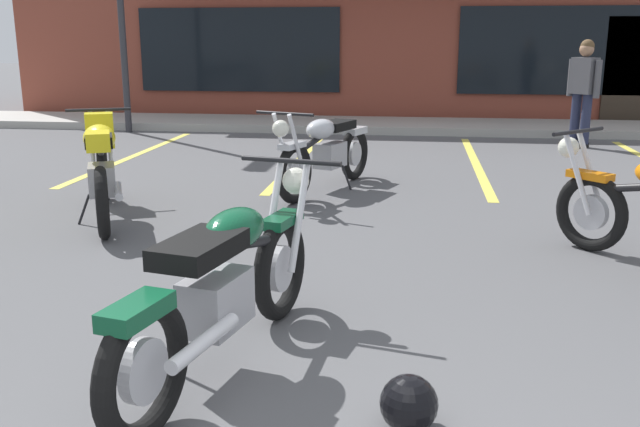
# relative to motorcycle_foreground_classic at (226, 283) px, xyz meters

# --- Properties ---
(ground_plane) EXTENTS (80.00, 80.00, 0.00)m
(ground_plane) POSITION_rel_motorcycle_foreground_classic_xyz_m (0.55, 1.94, -0.46)
(ground_plane) COLOR #515154
(sidewalk_kerb) EXTENTS (22.00, 1.80, 0.14)m
(sidewalk_kerb) POSITION_rel_motorcycle_foreground_classic_xyz_m (0.55, 10.03, -0.39)
(sidewalk_kerb) COLOR #A8A59E
(sidewalk_kerb) RESTS_ON ground_plane
(brick_storefront_building) EXTENTS (16.56, 7.06, 3.96)m
(brick_storefront_building) POSITION_rel_motorcycle_foreground_classic_xyz_m (0.56, 14.25, 1.52)
(brick_storefront_building) COLOR brown
(brick_storefront_building) RESTS_ON ground_plane
(painted_stall_lines) EXTENTS (7.56, 4.80, 0.01)m
(painted_stall_lines) POSITION_rel_motorcycle_foreground_classic_xyz_m (0.55, 6.43, -0.46)
(painted_stall_lines) COLOR #DBCC4C
(painted_stall_lines) RESTS_ON ground_plane
(motorcycle_foreground_classic) EXTENTS (0.80, 2.08, 0.98)m
(motorcycle_foreground_classic) POSITION_rel_motorcycle_foreground_classic_xyz_m (0.00, 0.00, 0.00)
(motorcycle_foreground_classic) COLOR black
(motorcycle_foreground_classic) RESTS_ON ground_plane
(motorcycle_red_sportbike) EXTENTS (1.16, 1.97, 0.98)m
(motorcycle_red_sportbike) POSITION_rel_motorcycle_foreground_classic_xyz_m (-2.04, 2.95, 0.07)
(motorcycle_red_sportbike) COLOR black
(motorcycle_red_sportbike) RESTS_ON ground_plane
(motorcycle_blue_standard) EXTENTS (1.05, 2.02, 0.98)m
(motorcycle_blue_standard) POSITION_rel_motorcycle_foreground_classic_xyz_m (-0.05, 4.38, 0.00)
(motorcycle_blue_standard) COLOR black
(motorcycle_blue_standard) RESTS_ON ground_plane
(person_in_black_shirt) EXTENTS (0.45, 0.53, 1.68)m
(person_in_black_shirt) POSITION_rel_motorcycle_foreground_classic_xyz_m (3.54, 8.20, 0.49)
(person_in_black_shirt) COLOR black
(person_in_black_shirt) RESTS_ON ground_plane
(helmet_on_pavement) EXTENTS (0.26, 0.26, 0.26)m
(helmet_on_pavement) POSITION_rel_motorcycle_foreground_classic_xyz_m (0.96, -0.50, -0.33)
(helmet_on_pavement) COLOR black
(helmet_on_pavement) RESTS_ON ground_plane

